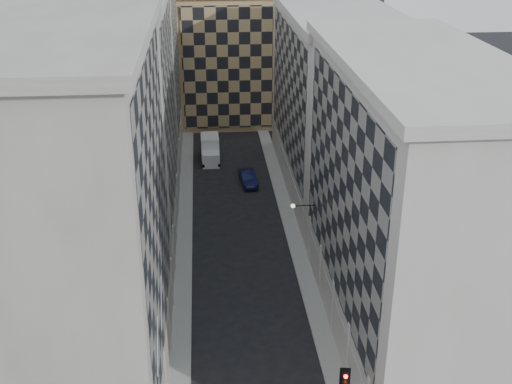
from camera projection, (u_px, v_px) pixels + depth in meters
sidewalk_west at (184, 240)px, 60.99m from camera, size 1.50×100.00×0.15m
sidewalk_east at (294, 236)px, 61.80m from camera, size 1.50×100.00×0.15m
bldg_left_a at (76, 225)px, 38.45m from camera, size 10.80×22.80×23.70m
bldg_left_b at (117, 119)px, 58.60m from camera, size 10.80×22.80×22.70m
bldg_left_c at (138, 67)px, 78.74m from camera, size 10.80×22.80×21.70m
bldg_right_a at (408, 205)px, 44.39m from camera, size 10.80×26.80×20.70m
bldg_right_b at (332, 101)px, 69.06m from camera, size 10.80×28.80×19.70m
tan_block at (236, 54)px, 92.01m from camera, size 16.80×14.80×18.80m
flagpoles_left at (159, 323)px, 35.89m from camera, size 0.10×6.33×2.33m
bracket_lamp at (295, 206)px, 53.75m from camera, size 1.98×0.36×0.36m
box_truck at (210, 150)px, 79.41m from camera, size 2.27×5.42×2.96m
dark_car at (248, 178)px, 72.85m from camera, size 2.09×4.75×1.52m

